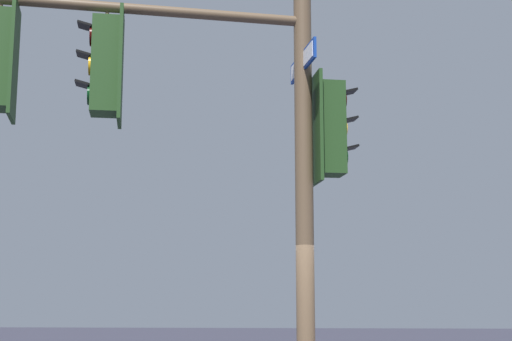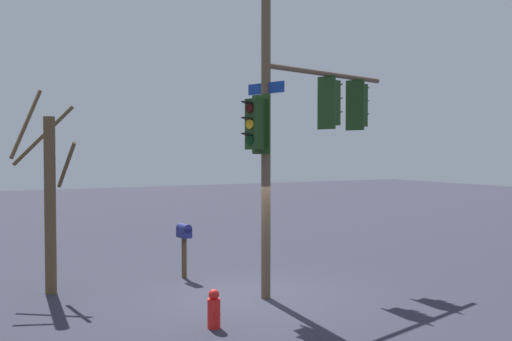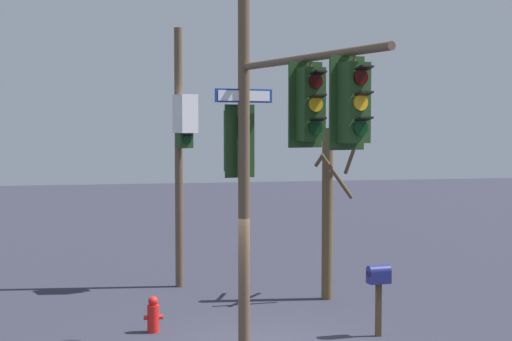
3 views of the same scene
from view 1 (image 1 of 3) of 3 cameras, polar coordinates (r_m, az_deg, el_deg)
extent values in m
cylinder|color=brown|center=(8.85, 3.62, 7.59)|extent=(0.21, 0.21, 9.09)
cylinder|color=brown|center=(8.78, -10.36, 12.17)|extent=(1.24, 4.16, 0.12)
cube|color=#1E3D19|center=(8.54, -11.49, 7.84)|extent=(0.42, 0.37, 1.10)
cube|color=#1E3D19|center=(8.53, -10.34, 7.82)|extent=(0.56, 0.16, 1.30)
cylinder|color=#2F0403|center=(8.66, -12.52, 10.01)|extent=(0.22, 0.08, 0.22)
cube|color=black|center=(8.70, -13.00, 10.76)|extent=(0.24, 0.20, 0.06)
cylinder|color=#F2A814|center=(8.55, -12.61, 7.86)|extent=(0.22, 0.08, 0.22)
cube|color=black|center=(8.59, -13.08, 8.63)|extent=(0.24, 0.20, 0.06)
cylinder|color=black|center=(8.46, -12.69, 5.66)|extent=(0.22, 0.08, 0.22)
cube|color=black|center=(8.49, -13.17, 6.45)|extent=(0.24, 0.20, 0.06)
cylinder|color=brown|center=(8.75, -11.35, 11.75)|extent=(0.04, 0.04, 0.15)
cube|color=#1E3D19|center=(8.61, -18.09, 8.00)|extent=(0.55, 0.19, 1.30)
cylinder|color=brown|center=(8.83, -18.99, 11.89)|extent=(0.04, 0.04, 0.15)
cube|color=#1E3D19|center=(8.76, 5.72, 3.18)|extent=(0.42, 0.37, 1.10)
cube|color=#1E3D19|center=(8.72, 4.64, 3.22)|extent=(0.56, 0.16, 1.30)
cylinder|color=#2F0403|center=(8.88, 6.72, 5.28)|extent=(0.22, 0.08, 0.22)
cube|color=black|center=(8.94, 7.17, 6.00)|extent=(0.24, 0.20, 0.06)
cylinder|color=#F2A814|center=(8.80, 6.77, 3.14)|extent=(0.22, 0.08, 0.22)
cube|color=black|center=(8.85, 7.22, 3.88)|extent=(0.24, 0.20, 0.06)
cylinder|color=black|center=(8.73, 6.81, 0.96)|extent=(0.22, 0.08, 0.22)
cube|color=black|center=(8.78, 7.27, 1.72)|extent=(0.24, 0.20, 0.06)
cube|color=navy|center=(8.89, 3.62, 8.32)|extent=(1.07, 0.31, 0.24)
cube|color=white|center=(8.88, 3.50, 8.33)|extent=(0.97, 0.26, 0.18)
camera|label=2|loc=(21.02, 22.15, -5.22)|focal=42.02mm
camera|label=3|loc=(17.54, -46.57, 0.81)|focal=54.65mm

